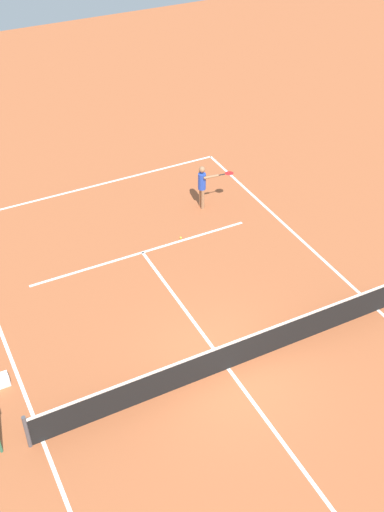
{
  "coord_description": "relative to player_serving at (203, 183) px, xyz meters",
  "views": [
    {
      "loc": [
        6.18,
        9.99,
        12.88
      ],
      "look_at": [
        -0.91,
        -3.92,
        0.8
      ],
      "focal_mm": 44.81,
      "sensor_mm": 36.0,
      "label": 1
    }
  ],
  "objects": [
    {
      "name": "ground_plane",
      "position": [
        3.08,
        7.28,
        -1.0
      ],
      "size": [
        60.0,
        60.0,
        0.0
      ],
      "primitive_type": "plane",
      "color": "#AD5933"
    },
    {
      "name": "court_lines",
      "position": [
        3.08,
        7.28,
        -1.0
      ],
      "size": [
        10.32,
        21.05,
        0.01
      ],
      "color": "white",
      "rests_on": "ground"
    },
    {
      "name": "tennis_net",
      "position": [
        3.08,
        7.28,
        -0.51
      ],
      "size": [
        10.92,
        0.1,
        1.07
      ],
      "color": "#4C4C51",
      "rests_on": "ground"
    },
    {
      "name": "player_serving",
      "position": [
        0.0,
        0.0,
        0.0
      ],
      "size": [
        1.25,
        0.68,
        1.69
      ],
      "rotation": [
        0.0,
        0.0,
        1.45
      ],
      "color": "#9E704C",
      "rests_on": "ground"
    },
    {
      "name": "tennis_ball",
      "position": [
        1.6,
        1.39,
        -0.97
      ],
      "size": [
        0.07,
        0.07,
        0.07
      ],
      "primitive_type": "sphere",
      "color": "#CCE033",
      "rests_on": "ground"
    }
  ]
}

